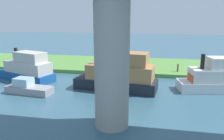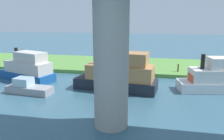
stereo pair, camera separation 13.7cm
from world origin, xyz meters
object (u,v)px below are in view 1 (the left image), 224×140
at_px(riverboat_paddlewheel, 118,74).
at_px(pontoon_yellow, 28,88).
at_px(mooring_post, 178,68).
at_px(motorboat_white, 218,77).
at_px(skiff_small, 27,69).
at_px(bridge_pylon, 112,60).
at_px(person_on_bank, 135,66).

xyz_separation_m(riverboat_paddlewheel, pontoon_yellow, (9.29, 3.07, -1.14)).
relative_size(mooring_post, riverboat_paddlewheel, 0.11).
distance_m(motorboat_white, skiff_small, 22.94).
relative_size(motorboat_white, skiff_small, 1.00).
xyz_separation_m(bridge_pylon, riverboat_paddlewheel, (0.86, -8.54, -3.25)).
xyz_separation_m(mooring_post, motorboat_white, (-3.68, 6.16, 0.47)).
xyz_separation_m(bridge_pylon, mooring_post, (-6.30, -16.29, -3.93)).
bearing_deg(pontoon_yellow, riverboat_paddlewheel, -161.70).
bearing_deg(motorboat_white, riverboat_paddlewheel, 8.34).
relative_size(bridge_pylon, mooring_post, 9.20).
height_order(person_on_bank, riverboat_paddlewheel, riverboat_paddlewheel).
bearing_deg(motorboat_white, skiff_small, 0.09).
relative_size(riverboat_paddlewheel, pontoon_yellow, 1.85).
xyz_separation_m(skiff_small, pontoon_yellow, (-2.80, 4.62, -0.91)).
bearing_deg(pontoon_yellow, mooring_post, -146.66).
relative_size(person_on_bank, mooring_post, 1.28).
distance_m(mooring_post, riverboat_paddlewheel, 10.57).
distance_m(mooring_post, motorboat_white, 7.19).
bearing_deg(person_on_bank, motorboat_white, 149.19).
bearing_deg(skiff_small, pontoon_yellow, 121.24).
bearing_deg(motorboat_white, bridge_pylon, 45.41).
bearing_deg(mooring_post, riverboat_paddlewheel, 47.26).
bearing_deg(bridge_pylon, mooring_post, -111.15).
relative_size(mooring_post, motorboat_white, 0.13).
height_order(person_on_bank, skiff_small, skiff_small).
bearing_deg(riverboat_paddlewheel, pontoon_yellow, 18.30).
xyz_separation_m(riverboat_paddlewheel, skiff_small, (12.09, -1.55, -0.22)).
bearing_deg(bridge_pylon, riverboat_paddlewheel, -84.27).
bearing_deg(bridge_pylon, motorboat_white, -134.59).
bearing_deg(person_on_bank, mooring_post, -176.08).
bearing_deg(mooring_post, person_on_bank, 3.92).
relative_size(bridge_pylon, riverboat_paddlewheel, 1.05).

